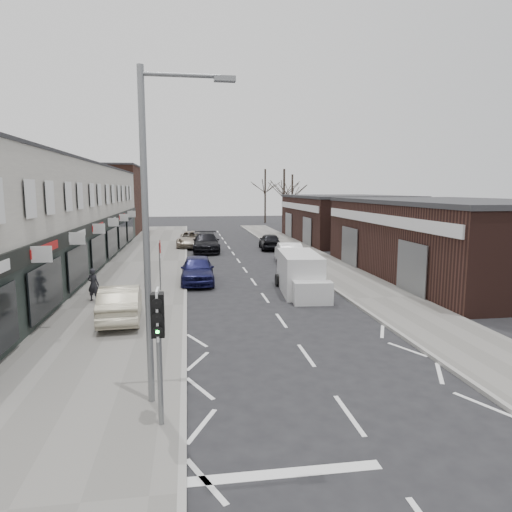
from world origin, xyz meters
name	(u,v)px	position (x,y,z in m)	size (l,w,h in m)	color
ground	(324,380)	(0.00, 0.00, 0.00)	(160.00, 160.00, 0.00)	black
pavement_left	(147,262)	(-6.75, 22.00, 0.06)	(5.50, 64.00, 0.12)	slate
pavement_right	(312,258)	(5.75, 22.00, 0.06)	(3.50, 64.00, 0.12)	slate
shop_terrace_left	(35,217)	(-13.50, 19.50, 3.55)	(8.00, 41.00, 7.10)	beige
brick_block_far	(105,201)	(-13.50, 45.00, 4.00)	(8.00, 10.00, 8.00)	#43251C
right_unit_near	(454,240)	(12.50, 14.00, 2.25)	(10.00, 18.00, 4.50)	#341C17
right_unit_far	(344,219)	(12.50, 34.00, 2.25)	(10.00, 16.00, 4.50)	#341C17
tree_far_a	(284,229)	(9.00, 48.00, 0.00)	(3.60, 3.60, 8.00)	#382D26
tree_far_b	(292,226)	(11.50, 54.00, 0.00)	(3.60, 3.60, 7.50)	#382D26
tree_far_c	(265,223)	(8.50, 60.00, 0.00)	(3.60, 3.60, 8.50)	#382D26
traffic_light	(158,326)	(-4.40, -2.02, 2.41)	(0.28, 0.60, 3.10)	slate
street_lamp	(153,220)	(-4.53, -0.80, 4.62)	(2.23, 0.22, 8.00)	slate
warning_sign	(160,251)	(-5.16, 12.00, 2.20)	(0.12, 0.80, 2.70)	slate
white_van	(300,274)	(2.00, 10.85, 0.97)	(2.25, 5.44, 2.06)	silver
sedan_on_pavement	(121,302)	(-6.46, 6.68, 0.84)	(1.53, 4.38, 1.44)	#B0A78C
pedestrian	(93,285)	(-8.18, 10.13, 0.90)	(0.57, 0.37, 1.56)	black
parked_car_left_a	(197,270)	(-3.23, 14.16, 0.79)	(1.86, 4.61, 1.57)	#151644
parked_car_left_b	(206,242)	(-2.20, 27.37, 0.81)	(2.26, 5.57, 1.62)	black
parked_car_left_c	(192,239)	(-3.40, 30.72, 0.74)	(2.46, 5.33, 1.48)	#A39583
parked_car_right_a	(289,253)	(3.50, 20.33, 0.77)	(1.63, 4.66, 1.54)	silver
parked_car_right_b	(270,241)	(3.50, 28.10, 0.73)	(1.72, 4.28, 1.46)	black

